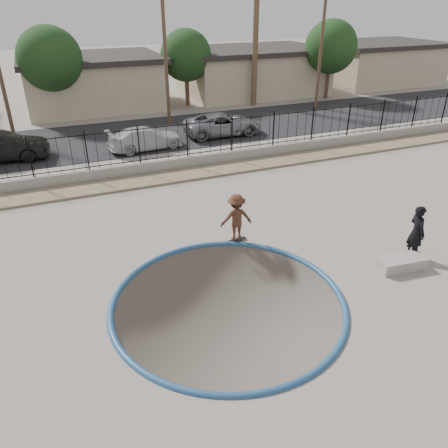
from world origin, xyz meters
name	(u,v)px	position (x,y,z in m)	size (l,w,h in m)	color
ground	(136,182)	(0.00, 12.00, -1.10)	(120.00, 120.00, 2.20)	gray
bowl_pit	(228,303)	(0.00, -1.00, 0.00)	(6.84, 6.84, 1.80)	#534740
coping_ring	(228,303)	(0.00, -1.00, 0.00)	(7.04, 7.04, 0.20)	navy
rock_strip	(147,180)	(0.00, 9.20, 0.06)	(42.00, 1.60, 0.11)	#978763
retaining_wall	(141,168)	(0.00, 10.30, 0.30)	(42.00, 0.45, 0.60)	gray
fence	(139,145)	(0.00, 10.30, 1.50)	(40.00, 0.04, 1.80)	black
street	(117,138)	(0.00, 17.00, 0.02)	(90.00, 8.00, 0.04)	black
house_center	(93,81)	(0.00, 26.50, 1.97)	(10.60, 8.60, 3.90)	tan
house_east	(252,70)	(14.00, 26.50, 1.97)	(12.60, 8.60, 3.90)	tan
house_east_far	(377,62)	(28.00, 26.50, 1.97)	(11.60, 8.60, 3.90)	tan
palm_right	(257,5)	(12.00, 22.00, 7.33)	(2.30, 2.30, 10.30)	brown
utility_pole_mid	(165,48)	(4.00, 19.00, 4.96)	(1.70, 0.24, 9.50)	#473323
utility_pole_right	(321,45)	(16.00, 19.00, 4.70)	(1.70, 0.24, 9.00)	#473323
street_tree_left	(50,59)	(-3.00, 23.00, 4.19)	(4.32, 4.32, 6.36)	#473323
street_tree_mid	(186,55)	(7.00, 24.00, 3.84)	(3.96, 3.96, 5.83)	#473323
street_tree_right	(331,47)	(19.00, 22.00, 4.19)	(4.32, 4.32, 6.36)	#473323
skater	(236,220)	(1.67, 2.20, 0.90)	(1.16, 0.67, 1.79)	brown
skateboard	(236,240)	(1.67, 2.20, 0.06)	(0.84, 0.31, 0.07)	black
videographer	(416,232)	(6.88, -1.10, 0.98)	(0.71, 0.47, 1.95)	black
concrete_ledge	(401,263)	(6.04, -1.50, 0.20)	(1.60, 0.70, 0.40)	#9E938C
car_b	(1,147)	(-6.50, 15.00, 0.82)	(1.66, 4.75, 1.57)	black
car_c	(146,138)	(1.18, 14.08, 0.67)	(1.78, 4.37, 1.27)	silver
car_d	(223,124)	(6.39, 15.00, 0.73)	(2.29, 4.97, 1.38)	gray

